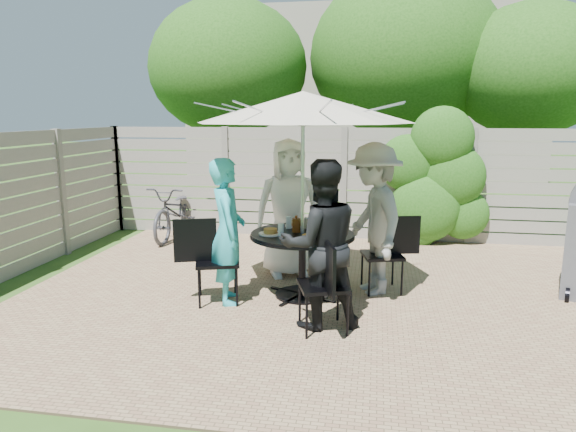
% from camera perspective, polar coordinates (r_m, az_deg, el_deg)
% --- Properties ---
extents(backyard_envelope, '(60.00, 60.00, 5.00)m').
position_cam_1_polar(backyard_envelope, '(15.70, 8.45, 13.19)').
color(backyard_envelope, '#2E4E18').
rests_on(backyard_envelope, ground).
extents(patio_table, '(1.48, 1.48, 0.75)m').
position_cam_1_polar(patio_table, '(5.78, 1.59, -4.09)').
color(patio_table, black).
rests_on(patio_table, ground).
extents(umbrella, '(3.04, 3.04, 2.29)m').
position_cam_1_polar(umbrella, '(5.57, 1.68, 11.99)').
color(umbrella, silver).
rests_on(umbrella, ground).
extents(chair_back, '(0.60, 0.70, 0.93)m').
position_cam_1_polar(chair_back, '(6.76, -0.17, -3.97)').
color(chair_back, black).
rests_on(chair_back, ground).
extents(person_back, '(1.00, 0.83, 1.76)m').
position_cam_1_polar(person_back, '(6.49, 0.06, 0.85)').
color(person_back, white).
rests_on(person_back, ground).
extents(chair_left, '(0.73, 0.58, 0.96)m').
position_cam_1_polar(chair_left, '(5.73, -7.98, -6.82)').
color(chair_left, black).
rests_on(chair_left, ground).
extents(person_left, '(0.56, 0.68, 1.60)m').
position_cam_1_polar(person_left, '(5.60, -6.73, -1.75)').
color(person_left, '#2BAFBD').
rests_on(person_left, ground).
extents(chair_front, '(0.56, 0.71, 0.93)m').
position_cam_1_polar(chair_front, '(4.96, 3.94, -9.75)').
color(chair_front, black).
rests_on(chair_front, ground).
extents(person_front, '(0.97, 0.87, 1.65)m').
position_cam_1_polar(person_front, '(4.92, 3.64, -3.25)').
color(person_front, black).
rests_on(person_front, ground).
extents(chair_right, '(0.69, 0.53, 0.91)m').
position_cam_1_polar(chair_right, '(6.12, 10.49, -5.87)').
color(chair_right, black).
rests_on(chair_right, ground).
extents(person_right, '(1.00, 1.29, 1.75)m').
position_cam_1_polar(person_right, '(5.93, 9.48, -0.39)').
color(person_right, '#999A95').
rests_on(person_right, ground).
extents(plate_back, '(0.26, 0.26, 0.06)m').
position_cam_1_polar(plate_back, '(6.06, 0.88, -0.90)').
color(plate_back, white).
rests_on(plate_back, patio_table).
extents(plate_left, '(0.26, 0.26, 0.06)m').
position_cam_1_polar(plate_left, '(5.66, -1.97, -1.80)').
color(plate_left, white).
rests_on(plate_left, patio_table).
extents(plate_front, '(0.26, 0.26, 0.06)m').
position_cam_1_polar(plate_front, '(5.38, 2.41, -2.50)').
color(plate_front, white).
rests_on(plate_front, patio_table).
extents(plate_right, '(0.26, 0.26, 0.06)m').
position_cam_1_polar(plate_right, '(5.80, 5.08, -1.50)').
color(plate_right, white).
rests_on(plate_right, patio_table).
extents(glass_back, '(0.07, 0.07, 0.14)m').
position_cam_1_polar(glass_back, '(5.94, 0.09, -0.71)').
color(glass_back, silver).
rests_on(glass_back, patio_table).
extents(glass_left, '(0.07, 0.07, 0.14)m').
position_cam_1_polar(glass_left, '(5.56, -0.79, -1.55)').
color(glass_left, silver).
rests_on(glass_left, patio_table).
extents(glass_right, '(0.07, 0.07, 0.14)m').
position_cam_1_polar(glass_right, '(5.87, 3.87, -0.89)').
color(glass_right, silver).
rests_on(glass_right, patio_table).
extents(syrup_jug, '(0.09, 0.09, 0.16)m').
position_cam_1_polar(syrup_jug, '(5.74, 0.91, -1.03)').
color(syrup_jug, '#59280C').
rests_on(syrup_jug, patio_table).
extents(coffee_cup, '(0.08, 0.08, 0.12)m').
position_cam_1_polar(coffee_cup, '(5.94, 2.10, -0.81)').
color(coffee_cup, '#C6B293').
rests_on(coffee_cup, patio_table).
extents(bicycle, '(0.63, 1.73, 0.90)m').
position_cam_1_polar(bicycle, '(8.79, -12.23, 0.50)').
color(bicycle, '#333338').
rests_on(bicycle, ground).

